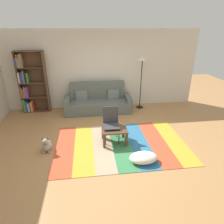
{
  "coord_description": "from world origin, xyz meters",
  "views": [
    {
      "loc": [
        -0.54,
        -4.3,
        2.74
      ],
      "look_at": [
        0.06,
        0.39,
        0.65
      ],
      "focal_mm": 30.97,
      "sensor_mm": 36.0,
      "label": 1
    }
  ],
  "objects_px": {
    "pouf": "(143,158)",
    "folding_chair": "(111,121)",
    "standing_lamp": "(142,65)",
    "tv_remote": "(117,127)",
    "coffee_table": "(114,131)",
    "dog": "(47,145)",
    "bookshelf": "(30,84)",
    "couch": "(98,102)"
  },
  "relations": [
    {
      "from": "coffee_table",
      "to": "pouf",
      "type": "xyz_separation_m",
      "value": [
        0.52,
        -0.88,
        -0.21
      ]
    },
    {
      "from": "standing_lamp",
      "to": "pouf",
      "type": "bearing_deg",
      "value": -103.3
    },
    {
      "from": "coffee_table",
      "to": "tv_remote",
      "type": "bearing_deg",
      "value": 19.63
    },
    {
      "from": "standing_lamp",
      "to": "dog",
      "type": "bearing_deg",
      "value": -140.6
    },
    {
      "from": "dog",
      "to": "tv_remote",
      "type": "relative_size",
      "value": 2.65
    },
    {
      "from": "couch",
      "to": "dog",
      "type": "xyz_separation_m",
      "value": [
        -1.37,
        -2.26,
        -0.18
      ]
    },
    {
      "from": "standing_lamp",
      "to": "folding_chair",
      "type": "xyz_separation_m",
      "value": [
        -1.32,
        -2.06,
        -1.01
      ]
    },
    {
      "from": "bookshelf",
      "to": "folding_chair",
      "type": "distance_m",
      "value": 3.36
    },
    {
      "from": "bookshelf",
      "to": "standing_lamp",
      "type": "relative_size",
      "value": 1.11
    },
    {
      "from": "standing_lamp",
      "to": "folding_chair",
      "type": "height_order",
      "value": "standing_lamp"
    },
    {
      "from": "dog",
      "to": "standing_lamp",
      "type": "relative_size",
      "value": 0.21
    },
    {
      "from": "standing_lamp",
      "to": "tv_remote",
      "type": "xyz_separation_m",
      "value": [
        -1.18,
        -2.19,
        -1.14
      ]
    },
    {
      "from": "dog",
      "to": "pouf",
      "type": "bearing_deg",
      "value": -18.2
    },
    {
      "from": "coffee_table",
      "to": "bookshelf",
      "type": "bearing_deg",
      "value": 136.8
    },
    {
      "from": "tv_remote",
      "to": "bookshelf",
      "type": "bearing_deg",
      "value": 115.44
    },
    {
      "from": "pouf",
      "to": "tv_remote",
      "type": "xyz_separation_m",
      "value": [
        -0.45,
        0.91,
        0.29
      ]
    },
    {
      "from": "standing_lamp",
      "to": "folding_chair",
      "type": "bearing_deg",
      "value": -122.64
    },
    {
      "from": "pouf",
      "to": "tv_remote",
      "type": "relative_size",
      "value": 4.18
    },
    {
      "from": "coffee_table",
      "to": "standing_lamp",
      "type": "relative_size",
      "value": 0.34
    },
    {
      "from": "dog",
      "to": "standing_lamp",
      "type": "height_order",
      "value": "standing_lamp"
    },
    {
      "from": "bookshelf",
      "to": "standing_lamp",
      "type": "xyz_separation_m",
      "value": [
        3.8,
        -0.16,
        0.56
      ]
    },
    {
      "from": "bookshelf",
      "to": "standing_lamp",
      "type": "bearing_deg",
      "value": -2.48
    },
    {
      "from": "pouf",
      "to": "folding_chair",
      "type": "xyz_separation_m",
      "value": [
        -0.59,
        1.04,
        0.42
      ]
    },
    {
      "from": "coffee_table",
      "to": "standing_lamp",
      "type": "distance_m",
      "value": 2.83
    },
    {
      "from": "standing_lamp",
      "to": "couch",
      "type": "bearing_deg",
      "value": -175.48
    },
    {
      "from": "couch",
      "to": "pouf",
      "type": "relative_size",
      "value": 3.6
    },
    {
      "from": "bookshelf",
      "to": "tv_remote",
      "type": "distance_m",
      "value": 3.57
    },
    {
      "from": "folding_chair",
      "to": "couch",
      "type": "bearing_deg",
      "value": 141.16
    },
    {
      "from": "dog",
      "to": "couch",
      "type": "bearing_deg",
      "value": 58.91
    },
    {
      "from": "coffee_table",
      "to": "tv_remote",
      "type": "height_order",
      "value": "tv_remote"
    },
    {
      "from": "bookshelf",
      "to": "coffee_table",
      "type": "height_order",
      "value": "bookshelf"
    },
    {
      "from": "dog",
      "to": "tv_remote",
      "type": "bearing_deg",
      "value": 6.35
    },
    {
      "from": "dog",
      "to": "tv_remote",
      "type": "xyz_separation_m",
      "value": [
        1.73,
        0.19,
        0.25
      ]
    },
    {
      "from": "pouf",
      "to": "standing_lamp",
      "type": "height_order",
      "value": "standing_lamp"
    },
    {
      "from": "standing_lamp",
      "to": "coffee_table",
      "type": "bearing_deg",
      "value": -119.5
    },
    {
      "from": "pouf",
      "to": "dog",
      "type": "height_order",
      "value": "dog"
    },
    {
      "from": "pouf",
      "to": "tv_remote",
      "type": "height_order",
      "value": "tv_remote"
    },
    {
      "from": "pouf",
      "to": "standing_lamp",
      "type": "distance_m",
      "value": 3.49
    },
    {
      "from": "tv_remote",
      "to": "folding_chair",
      "type": "bearing_deg",
      "value": 113.54
    },
    {
      "from": "bookshelf",
      "to": "dog",
      "type": "xyz_separation_m",
      "value": [
        0.89,
        -2.55,
        -0.83
      ]
    },
    {
      "from": "coffee_table",
      "to": "dog",
      "type": "xyz_separation_m",
      "value": [
        -1.65,
        -0.16,
        -0.16
      ]
    },
    {
      "from": "couch",
      "to": "tv_remote",
      "type": "height_order",
      "value": "couch"
    }
  ]
}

